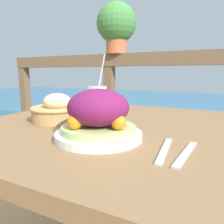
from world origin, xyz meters
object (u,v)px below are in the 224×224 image
object	(u,v)px
drink_glass	(97,105)
bread_basket	(58,110)
potted_plant	(116,25)
salad_plate	(98,118)

from	to	relation	value
drink_glass	bread_basket	xyz separation A→B (m)	(-0.17, -0.02, -0.03)
drink_glass	potted_plant	size ratio (longest dim) A/B	0.68
drink_glass	bread_basket	world-z (taller)	drink_glass
salad_plate	potted_plant	size ratio (longest dim) A/B	0.68
potted_plant	salad_plate	bearing A→B (deg)	-67.08
salad_plate	drink_glass	world-z (taller)	drink_glass
drink_glass	potted_plant	world-z (taller)	potted_plant
salad_plate	bread_basket	size ratio (longest dim) A/B	1.20
salad_plate	potted_plant	world-z (taller)	potted_plant
drink_glass	potted_plant	xyz separation A→B (m)	(-0.32, 0.83, 0.45)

